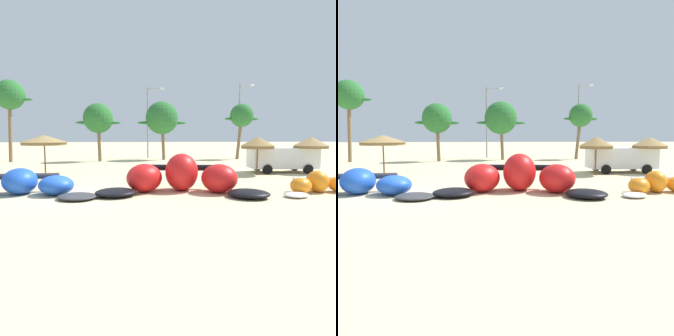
{
  "view_description": "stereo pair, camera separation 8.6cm",
  "coord_description": "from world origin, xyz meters",
  "views": [
    {
      "loc": [
        2.92,
        -14.15,
        2.7
      ],
      "look_at": [
        4.52,
        2.0,
        1.0
      ],
      "focal_mm": 32.39,
      "sensor_mm": 36.0,
      "label": 1
    },
    {
      "loc": [
        3.01,
        -14.16,
        2.7
      ],
      "look_at": [
        4.52,
        2.0,
        1.0
      ],
      "focal_mm": 32.39,
      "sensor_mm": 36.0,
      "label": 2
    }
  ],
  "objects": [
    {
      "name": "lamppost_west_center",
      "position": [
        4.34,
        24.02,
        4.95
      ],
      "size": [
        2.16,
        0.24,
        8.75
      ],
      "color": "gray",
      "rests_on": "ground"
    },
    {
      "name": "beach_umbrella_middle",
      "position": [
        -3.58,
        7.76,
        2.44
      ],
      "size": [
        3.17,
        3.17,
        2.79
      ],
      "color": "brown",
      "rests_on": "ground"
    },
    {
      "name": "palm_left",
      "position": [
        -10.21,
        19.07,
        6.85
      ],
      "size": [
        4.56,
        3.04,
        8.5
      ],
      "color": "brown",
      "rests_on": "ground"
    },
    {
      "name": "beach_umbrella_outermost",
      "position": [
        15.51,
        6.89,
        2.24
      ],
      "size": [
        2.49,
        2.49,
        2.65
      ],
      "color": "brown",
      "rests_on": "ground"
    },
    {
      "name": "ground_plane",
      "position": [
        0.0,
        0.0,
        0.0
      ],
      "size": [
        260.0,
        260.0,
        0.0
      ],
      "primitive_type": "plane",
      "color": "beige"
    },
    {
      "name": "kite_left_of_center",
      "position": [
        5.01,
        0.25,
        0.71
      ],
      "size": [
        8.15,
        4.29,
        1.85
      ],
      "color": "black",
      "rests_on": "ground"
    },
    {
      "name": "lamppost_east_center",
      "position": [
        15.3,
        21.86,
        5.03
      ],
      "size": [
        1.86,
        0.24,
        8.96
      ],
      "color": "gray",
      "rests_on": "ground"
    },
    {
      "name": "palm_center_left",
      "position": [
        5.69,
        20.8,
        4.76
      ],
      "size": [
        5.62,
        3.75,
        6.68
      ],
      "color": "brown",
      "rests_on": "ground"
    },
    {
      "name": "parked_van",
      "position": [
        13.58,
        7.59,
        1.09
      ],
      "size": [
        4.92,
        2.47,
        1.84
      ],
      "color": "white",
      "rests_on": "ground"
    },
    {
      "name": "palm_left_of_gap",
      "position": [
        -1.29,
        19.17,
        4.58
      ],
      "size": [
        4.78,
        3.19,
        6.23
      ],
      "color": "brown",
      "rests_on": "ground"
    },
    {
      "name": "kite_left",
      "position": [
        -2.57,
        0.07,
        0.47
      ],
      "size": [
        7.75,
        3.64,
        1.22
      ],
      "color": "#333338",
      "rests_on": "ground"
    },
    {
      "name": "kite_center",
      "position": [
        11.62,
        -0.62,
        0.4
      ],
      "size": [
        4.91,
        2.44,
        1.04
      ],
      "color": "white",
      "rests_on": "ground"
    },
    {
      "name": "beach_umbrella_near_palms",
      "position": [
        11.28,
        6.4,
        2.26
      ],
      "size": [
        2.37,
        2.37,
        2.68
      ],
      "color": "brown",
      "rests_on": "ground"
    },
    {
      "name": "palm_center_right",
      "position": [
        15.11,
        20.88,
        5.06
      ],
      "size": [
        4.1,
        2.73,
        6.52
      ],
      "color": "brown",
      "rests_on": "ground"
    }
  ]
}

